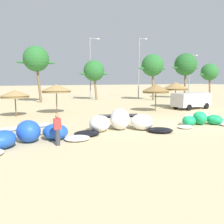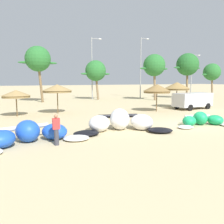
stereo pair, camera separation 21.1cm
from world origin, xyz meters
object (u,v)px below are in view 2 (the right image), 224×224
at_px(palm_center_right, 188,65).
at_px(beach_umbrella_middle, 57,88).
at_px(parked_van, 192,100).
at_px(palm_left, 38,59).
at_px(kite_left_of_center, 202,120).
at_px(person_near_kites, 56,130).
at_px(beach_umbrella_near_palms, 157,89).
at_px(lamppost_east_center, 141,65).
at_px(lamppost_west_center, 93,66).
at_px(beach_umbrella_outermost, 177,86).
at_px(beach_umbrella_near_van, 16,94).
at_px(palm_right_of_gap, 212,72).
at_px(palm_left_of_gap, 96,71).
at_px(kite_far_left, 30,135).
at_px(palm_center_left, 154,66).
at_px(lamppost_east, 192,73).
at_px(kite_left, 121,122).

bearing_deg(palm_center_right, beach_umbrella_middle, -158.98).
xyz_separation_m(parked_van, palm_left, (-15.07, 15.35, 5.21)).
relative_size(kite_left_of_center, parked_van, 0.97).
distance_m(parked_van, person_near_kites, 19.33).
distance_m(beach_umbrella_near_palms, lamppost_east_center, 19.42).
distance_m(parked_van, lamppost_west_center, 19.03).
xyz_separation_m(beach_umbrella_outermost, parked_van, (0.62, -1.98, -1.51)).
xyz_separation_m(beach_umbrella_near_van, lamppost_west_center, (12.70, 15.24, 3.65)).
relative_size(beach_umbrella_near_van, palm_center_right, 0.32).
distance_m(person_near_kites, palm_right_of_gap, 42.27).
distance_m(person_near_kites, palm_left_of_gap, 28.18).
bearing_deg(beach_umbrella_near_palms, beach_umbrella_outermost, 25.98).
bearing_deg(kite_far_left, palm_center_right, 35.54).
distance_m(beach_umbrella_outermost, lamppost_west_center, 16.68).
xyz_separation_m(kite_left_of_center, palm_center_left, (8.75, 19.53, 5.23)).
distance_m(palm_left, lamppost_east, 28.55).
bearing_deg(palm_left, beach_umbrella_outermost, -42.78).
bearing_deg(beach_umbrella_near_palms, lamppost_west_center, 93.23).
xyz_separation_m(palm_center_right, palm_right_of_gap, (8.22, 2.27, -1.13)).
bearing_deg(beach_umbrella_outermost, beach_umbrella_middle, 177.35).
bearing_deg(palm_left_of_gap, person_near_kites, -114.05).
distance_m(parked_van, palm_center_left, 12.70).
relative_size(beach_umbrella_middle, palm_center_left, 0.39).
bearing_deg(lamppost_west_center, beach_umbrella_near_palms, -86.77).
xyz_separation_m(palm_center_right, lamppost_east_center, (-6.37, 5.01, 0.06)).
bearing_deg(parked_van, person_near_kites, -152.39).
relative_size(palm_center_right, lamppost_east, 0.97).
relative_size(beach_umbrella_middle, beach_umbrella_outermost, 0.96).
height_order(parked_van, palm_center_right, palm_center_right).
bearing_deg(palm_right_of_gap, lamppost_east_center, 169.37).
bearing_deg(beach_umbrella_outermost, palm_left_of_gap, 109.46).
bearing_deg(kite_left_of_center, person_near_kites, -174.62).
bearing_deg(kite_left, lamppost_east_center, 56.70).
height_order(kite_left_of_center, beach_umbrella_outermost, beach_umbrella_outermost).
distance_m(palm_center_left, palm_center_right, 7.23).
xyz_separation_m(palm_left, lamppost_east_center, (18.41, 1.72, -0.29)).
bearing_deg(palm_right_of_gap, kite_far_left, -148.40).
height_order(palm_center_right, lamppost_east, lamppost_east).
relative_size(kite_far_left, person_near_kites, 3.80).
relative_size(beach_umbrella_near_van, palm_center_left, 0.35).
bearing_deg(kite_left, palm_center_left, 51.20).
relative_size(palm_left, lamppost_east_center, 0.75).
relative_size(palm_center_left, lamppost_west_center, 0.72).
bearing_deg(kite_left, beach_umbrella_near_palms, 42.61).
distance_m(person_near_kites, lamppost_east, 38.92).
height_order(palm_right_of_gap, lamppost_east, lamppost_east).
bearing_deg(lamppost_west_center, beach_umbrella_outermost, -71.05).
xyz_separation_m(beach_umbrella_outermost, palm_center_left, (3.12, 9.62, 3.02)).
bearing_deg(palm_left, palm_center_right, -7.57).
relative_size(person_near_kites, palm_right_of_gap, 0.25).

